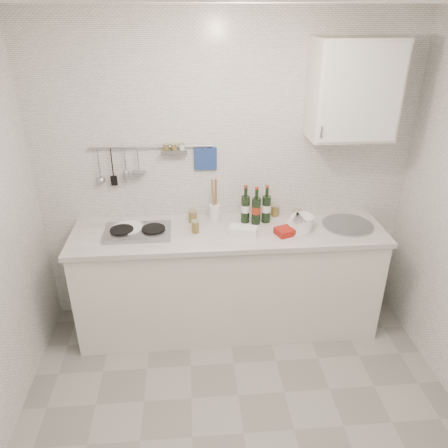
{
  "coord_description": "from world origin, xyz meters",
  "views": [
    {
      "loc": [
        -0.29,
        -1.9,
        2.49
      ],
      "look_at": [
        -0.05,
        0.9,
        1.08
      ],
      "focal_mm": 35.0,
      "sensor_mm": 36.0,
      "label": 1
    }
  ],
  "objects_px": {
    "wall_cabinet": "(353,90)",
    "plate_stack_hob": "(127,229)",
    "utensil_crock": "(215,211)",
    "wine_bottles": "(256,205)",
    "plate_stack_sink": "(300,224)"
  },
  "relations": [
    {
      "from": "wall_cabinet",
      "to": "plate_stack_hob",
      "type": "bearing_deg",
      "value": -177.34
    },
    {
      "from": "plate_stack_sink",
      "to": "utensil_crock",
      "type": "relative_size",
      "value": 0.66
    },
    {
      "from": "plate_stack_hob",
      "to": "utensil_crock",
      "type": "distance_m",
      "value": 0.7
    },
    {
      "from": "plate_stack_sink",
      "to": "utensil_crock",
      "type": "height_order",
      "value": "utensil_crock"
    },
    {
      "from": "plate_stack_hob",
      "to": "wine_bottles",
      "type": "xyz_separation_m",
      "value": [
        1.01,
        0.08,
        0.14
      ]
    },
    {
      "from": "wall_cabinet",
      "to": "utensil_crock",
      "type": "bearing_deg",
      "value": 176.34
    },
    {
      "from": "wine_bottles",
      "to": "plate_stack_hob",
      "type": "bearing_deg",
      "value": -175.58
    },
    {
      "from": "wine_bottles",
      "to": "utensil_crock",
      "type": "relative_size",
      "value": 0.85
    },
    {
      "from": "wine_bottles",
      "to": "utensil_crock",
      "type": "bearing_deg",
      "value": 168.93
    },
    {
      "from": "wall_cabinet",
      "to": "plate_stack_hob",
      "type": "height_order",
      "value": "wall_cabinet"
    },
    {
      "from": "plate_stack_hob",
      "to": "utensil_crock",
      "type": "height_order",
      "value": "utensil_crock"
    },
    {
      "from": "plate_stack_hob",
      "to": "plate_stack_sink",
      "type": "height_order",
      "value": "plate_stack_sink"
    },
    {
      "from": "wall_cabinet",
      "to": "plate_stack_hob",
      "type": "relative_size",
      "value": 2.77
    },
    {
      "from": "plate_stack_sink",
      "to": "wine_bottles",
      "type": "relative_size",
      "value": 0.78
    },
    {
      "from": "wall_cabinet",
      "to": "plate_stack_sink",
      "type": "height_order",
      "value": "wall_cabinet"
    }
  ]
}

